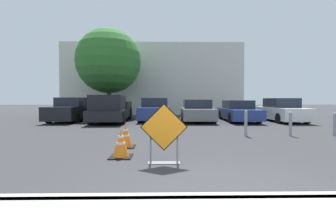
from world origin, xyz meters
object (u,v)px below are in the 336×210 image
at_px(bollard_second, 290,123).
at_px(parked_car_fourth, 238,111).
at_px(parked_car_third, 197,111).
at_px(parked_car_fifth, 282,111).
at_px(traffic_cone_nearest, 121,144).
at_px(traffic_cone_second, 126,136).
at_px(bollard_nearest, 246,122).
at_px(pickup_truck, 111,110).
at_px(parked_car_nearest, 73,110).
at_px(road_closed_sign, 164,132).
at_px(bollard_third, 335,124).
at_px(parked_car_second, 155,110).

bearing_deg(bollard_second, parked_car_fourth, 90.46).
bearing_deg(parked_car_third, parked_car_fifth, -179.22).
xyz_separation_m(traffic_cone_nearest, traffic_cone_second, (-0.08, 1.14, 0.00)).
distance_m(traffic_cone_nearest, bollard_nearest, 5.11).
distance_m(parked_car_fourth, parked_car_fifth, 2.68).
xyz_separation_m(pickup_truck, parked_car_third, (5.30, 0.36, -0.10)).
bearing_deg(parked_car_nearest, road_closed_sign, 121.28).
height_order(pickup_truck, bollard_third, pickup_truck).
bearing_deg(bollard_nearest, parked_car_fourth, 74.41).
bearing_deg(parked_car_second, traffic_cone_nearest, 89.61).
relative_size(parked_car_fourth, bollard_third, 5.28).
xyz_separation_m(road_closed_sign, pickup_truck, (-3.23, 8.98, 0.06)).
height_order(road_closed_sign, parked_car_fifth, parked_car_fifth).
bearing_deg(traffic_cone_second, parked_car_fourth, 53.20).
xyz_separation_m(traffic_cone_nearest, bollard_third, (7.51, 3.03, 0.14)).
distance_m(pickup_truck, parked_car_third, 5.32).
bearing_deg(traffic_cone_second, parked_car_fifth, 41.35).
distance_m(parked_car_fifth, bollard_third, 5.67).
distance_m(road_closed_sign, parked_car_third, 9.57).
bearing_deg(parked_car_fourth, bollard_second, 93.05).
xyz_separation_m(parked_car_fifth, bollard_third, (-0.91, -5.59, -0.20)).
relative_size(road_closed_sign, traffic_cone_nearest, 1.94).
bearing_deg(bollard_nearest, bollard_second, 0.00).
distance_m(traffic_cone_nearest, parked_car_third, 9.30).
xyz_separation_m(traffic_cone_nearest, bollard_second, (5.81, 3.03, 0.16)).
relative_size(parked_car_nearest, parked_car_second, 1.14).
bearing_deg(parked_car_fifth, traffic_cone_nearest, 46.68).
bearing_deg(parked_car_second, bollard_third, 140.65).
relative_size(parked_car_nearest, bollard_nearest, 4.75).
xyz_separation_m(parked_car_nearest, pickup_truck, (2.67, -0.85, 0.04)).
distance_m(road_closed_sign, parked_car_fifth, 11.81).
relative_size(bollard_nearest, bollard_second, 1.06).
height_order(road_closed_sign, bollard_third, road_closed_sign).
xyz_separation_m(traffic_cone_nearest, parked_car_fifth, (8.42, 8.63, 0.34)).
bearing_deg(road_closed_sign, parked_car_second, 93.37).
height_order(traffic_cone_nearest, parked_car_nearest, parked_car_nearest).
bearing_deg(bollard_nearest, pickup_truck, 139.64).
bearing_deg(bollard_nearest, bollard_third, 0.00).
height_order(traffic_cone_second, parked_car_third, parked_car_third).
bearing_deg(bollard_nearest, parked_car_nearest, 145.34).
relative_size(traffic_cone_nearest, bollard_second, 0.73).
relative_size(road_closed_sign, parked_car_fourth, 0.28).
xyz_separation_m(traffic_cone_nearest, bollard_nearest, (4.11, 3.03, 0.19)).
distance_m(bollard_nearest, bollard_second, 1.70).
distance_m(bollard_nearest, bollard_third, 3.40).
height_order(parked_car_fourth, bollard_nearest, parked_car_fourth).
bearing_deg(bollard_third, parked_car_third, 127.57).
bearing_deg(parked_car_fourth, parked_car_third, 6.70).
height_order(pickup_truck, bollard_nearest, pickup_truck).
height_order(traffic_cone_second, bollard_second, bollard_second).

